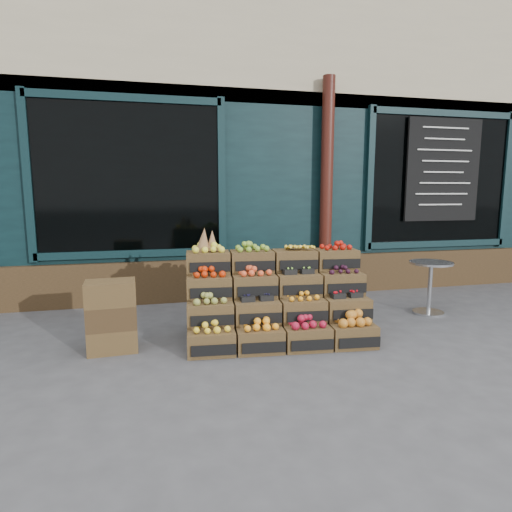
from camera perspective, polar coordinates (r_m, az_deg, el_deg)
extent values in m
plane|color=#454547|center=(4.42, 4.77, -12.22)|extent=(60.00, 60.00, 0.00)
cube|color=black|center=(9.25, -5.53, 13.75)|extent=(12.00, 6.00, 4.80)
cube|color=#C1B28C|center=(6.71, -1.72, 28.02)|extent=(12.00, 0.18, 2.00)
cube|color=black|center=(6.31, -1.57, 7.99)|extent=(12.00, 0.12, 3.00)
cube|color=#3C2A18|center=(6.37, -1.39, -2.88)|extent=(12.00, 0.18, 0.60)
cube|color=black|center=(6.11, -16.51, 9.97)|extent=(2.40, 0.06, 2.00)
cube|color=black|center=(7.59, 23.24, 9.30)|extent=(2.40, 0.06, 2.00)
cylinder|color=#3E150E|center=(6.48, 9.38, 8.78)|extent=(0.18, 0.18, 3.20)
cube|color=black|center=(7.53, 23.68, 10.43)|extent=(1.30, 0.04, 1.60)
cube|color=#4F3A1F|center=(4.28, -5.99, -11.33)|extent=(0.49, 0.36, 0.23)
cube|color=black|center=(4.12, -5.88, -12.43)|extent=(0.42, 0.05, 0.10)
cube|color=yellow|center=(4.23, -6.02, -9.39)|extent=(0.39, 0.28, 0.07)
cube|color=#4F3A1F|center=(4.32, 0.50, -11.08)|extent=(0.49, 0.36, 0.23)
cube|color=black|center=(4.17, 0.86, -12.16)|extent=(0.42, 0.05, 0.10)
cube|color=orange|center=(4.27, 0.50, -9.10)|extent=(0.39, 0.28, 0.08)
cube|color=#4F3A1F|center=(4.41, 6.77, -10.70)|extent=(0.49, 0.36, 0.23)
cube|color=black|center=(4.27, 7.36, -11.73)|extent=(0.42, 0.05, 0.10)
cube|color=maroon|center=(4.36, 6.80, -8.73)|extent=(0.39, 0.28, 0.09)
cube|color=#4F3A1F|center=(4.55, 12.69, -10.23)|extent=(0.49, 0.36, 0.23)
cube|color=black|center=(4.41, 13.48, -11.20)|extent=(0.42, 0.05, 0.10)
cube|color=#B66A1D|center=(4.50, 12.76, -8.20)|extent=(0.39, 0.28, 0.11)
cube|color=#4F3A1F|center=(4.39, -6.14, -7.63)|extent=(0.49, 0.36, 0.23)
cube|color=black|center=(4.23, -6.04, -8.57)|extent=(0.42, 0.05, 0.10)
cube|color=olive|center=(4.35, -6.17, -5.68)|extent=(0.39, 0.28, 0.08)
cube|color=#4F3A1F|center=(4.43, 0.12, -7.42)|extent=(0.49, 0.36, 0.23)
cube|color=black|center=(4.28, 0.45, -8.35)|extent=(0.42, 0.05, 0.10)
cube|color=black|center=(4.40, 0.12, -5.81)|extent=(0.39, 0.28, 0.03)
cube|color=#4F3A1F|center=(4.52, 6.18, -7.14)|extent=(0.49, 0.36, 0.23)
cube|color=black|center=(4.37, 6.73, -8.03)|extent=(0.42, 0.05, 0.10)
cube|color=orange|center=(4.48, 6.21, -5.34)|extent=(0.39, 0.28, 0.06)
cube|color=#4F3A1F|center=(4.66, 11.93, -6.80)|extent=(0.49, 0.36, 0.23)
cube|color=black|center=(4.51, 12.67, -7.64)|extent=(0.42, 0.05, 0.10)
cube|color=#B6050F|center=(4.63, 11.98, -5.24)|extent=(0.39, 0.28, 0.03)
cube|color=#4F3A1F|center=(4.52, -6.28, -4.13)|extent=(0.49, 0.36, 0.23)
cube|color=black|center=(4.36, -6.19, -4.92)|extent=(0.42, 0.05, 0.10)
cube|color=#B72506|center=(4.49, -6.31, -2.21)|extent=(0.39, 0.28, 0.08)
cube|color=#4F3A1F|center=(4.56, -0.24, -3.97)|extent=(0.49, 0.36, 0.23)
cube|color=black|center=(4.40, 0.07, -4.74)|extent=(0.42, 0.05, 0.10)
cube|color=#E14D27|center=(4.53, -0.24, -2.09)|extent=(0.39, 0.28, 0.07)
cube|color=#4F3A1F|center=(4.65, 5.63, -3.76)|extent=(0.49, 0.36, 0.23)
cube|color=black|center=(4.49, 6.14, -4.51)|extent=(0.42, 0.05, 0.10)
cube|color=#81C33F|center=(4.62, 5.65, -2.21)|extent=(0.39, 0.28, 0.03)
cube|color=#4F3A1F|center=(4.79, 11.22, -3.53)|extent=(0.49, 0.36, 0.23)
cube|color=black|center=(4.63, 11.91, -4.25)|extent=(0.42, 0.05, 0.10)
cube|color=black|center=(4.76, 11.27, -1.83)|extent=(0.39, 0.28, 0.06)
cube|color=#4F3A1F|center=(4.67, -6.41, -0.84)|extent=(0.49, 0.36, 0.23)
cube|color=black|center=(4.50, -6.33, -1.49)|extent=(0.42, 0.05, 0.10)
cube|color=yellow|center=(4.65, -6.44, 1.03)|extent=(0.39, 0.28, 0.08)
cube|color=#4F3A1F|center=(4.71, -0.57, -0.71)|extent=(0.49, 0.36, 0.23)
cube|color=black|center=(4.54, -0.28, -1.34)|extent=(0.42, 0.05, 0.10)
cube|color=#7CA52E|center=(4.68, -0.57, 1.15)|extent=(0.39, 0.28, 0.08)
cube|color=#4F3A1F|center=(4.79, 5.11, -0.58)|extent=(0.49, 0.36, 0.23)
cube|color=black|center=(4.63, 5.59, -1.19)|extent=(0.42, 0.05, 0.10)
cube|color=yellow|center=(4.77, 5.14, 1.21)|extent=(0.39, 0.28, 0.07)
cube|color=#4F3A1F|center=(4.92, 10.54, -0.44)|extent=(0.49, 0.36, 0.23)
cube|color=black|center=(4.77, 11.19, -1.03)|extent=(0.42, 0.05, 0.10)
cube|color=#AE1309|center=(4.90, 10.59, 1.28)|extent=(0.39, 0.28, 0.07)
cube|color=#3C2A18|center=(4.54, 3.15, -10.09)|extent=(1.92, 0.50, 0.23)
cube|color=#3C2A18|center=(4.69, 2.69, -8.00)|extent=(1.92, 0.50, 0.46)
cube|color=#3C2A18|center=(4.84, 2.26, -6.04)|extent=(1.92, 0.50, 0.69)
cone|color=olive|center=(4.63, -7.00, 2.17)|extent=(0.16, 0.16, 0.27)
cone|color=olive|center=(4.68, -5.86, 2.04)|extent=(0.14, 0.14, 0.23)
cube|color=#4F3A1F|center=(4.55, -18.54, -10.46)|extent=(0.49, 0.35, 0.24)
cube|color=#3C2A18|center=(4.48, -18.68, -7.61)|extent=(0.49, 0.35, 0.24)
cube|color=#4F3A1F|center=(4.42, -18.83, -4.67)|extent=(0.49, 0.35, 0.24)
cylinder|color=silver|center=(6.03, 21.97, -6.98)|extent=(0.40, 0.40, 0.03)
cylinder|color=silver|center=(5.95, 22.14, -4.01)|extent=(0.05, 0.05, 0.65)
cylinder|color=silver|center=(5.89, 22.33, -0.85)|extent=(0.54, 0.54, 0.03)
imported|color=#154B1C|center=(6.61, -19.10, 3.38)|extent=(0.87, 0.72, 2.04)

